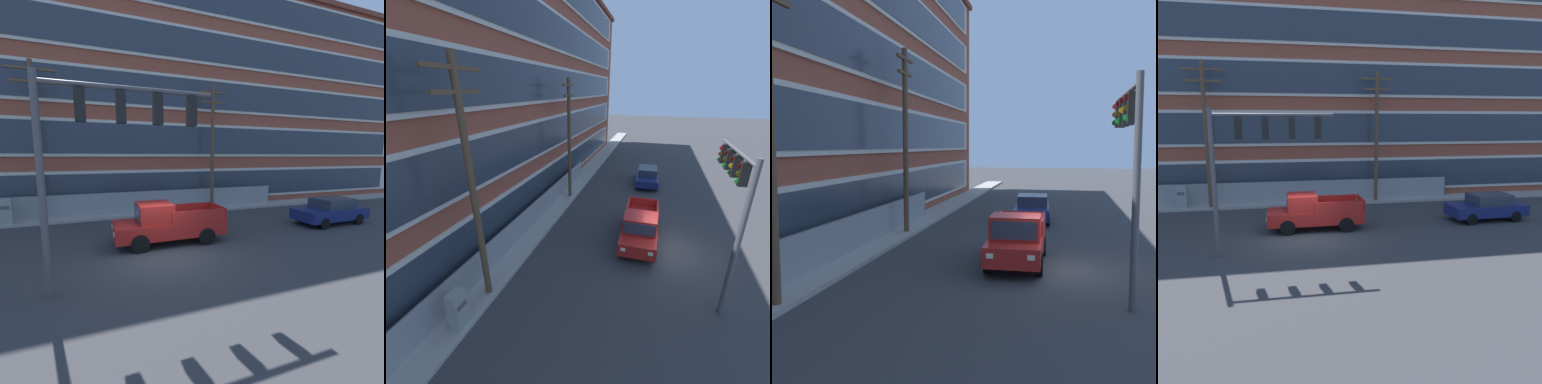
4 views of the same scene
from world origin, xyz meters
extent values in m
plane|color=#38383A|center=(0.00, 0.00, 0.00)|extent=(160.00, 160.00, 0.00)
cube|color=#9E9B93|center=(0.00, 7.83, 0.08)|extent=(80.00, 1.80, 0.16)
cube|color=brown|center=(5.00, 13.06, 8.55)|extent=(47.08, 8.67, 17.11)
cube|color=beige|center=(5.00, 8.67, 1.88)|extent=(43.32, 0.10, 2.46)
cube|color=#2D3844|center=(5.00, 8.61, 1.88)|extent=(41.43, 0.06, 2.05)
cube|color=beige|center=(5.00, 8.67, 5.30)|extent=(43.32, 0.10, 2.46)
cube|color=#2D3844|center=(5.00, 8.61, 5.30)|extent=(41.43, 0.06, 2.05)
cube|color=beige|center=(5.00, 8.67, 8.72)|extent=(43.32, 0.10, 2.46)
cube|color=#2D3844|center=(5.00, 8.61, 8.72)|extent=(41.43, 0.06, 2.05)
cube|color=beige|center=(5.00, 8.67, 12.15)|extent=(43.32, 0.10, 2.46)
cube|color=#2D3844|center=(5.00, 8.61, 12.15)|extent=(41.43, 0.06, 2.05)
cube|color=gray|center=(-1.94, 8.12, 0.81)|extent=(26.29, 0.04, 1.61)
cylinder|color=#4C4C51|center=(11.21, 8.12, 0.81)|extent=(0.06, 0.06, 1.61)
cylinder|color=#4C4C51|center=(-1.94, 8.12, 1.61)|extent=(26.29, 0.05, 0.05)
cylinder|color=#4C4C51|center=(-3.90, -2.14, 3.18)|extent=(0.20, 0.20, 6.35)
cylinder|color=#4C4C51|center=(-1.38, -2.14, 6.05)|extent=(5.04, 0.14, 0.14)
cube|color=black|center=(-2.80, -2.14, 5.50)|extent=(0.28, 0.32, 0.90)
cylinder|color=#4B0807|center=(-2.80, -1.96, 5.78)|extent=(0.04, 0.18, 0.18)
cylinder|color=#503E08|center=(-2.80, -1.96, 5.50)|extent=(0.04, 0.18, 0.18)
cylinder|color=green|center=(-2.80, -1.96, 5.22)|extent=(0.04, 0.18, 0.18)
cube|color=black|center=(-1.71, -2.14, 5.50)|extent=(0.28, 0.32, 0.90)
cylinder|color=#4B0807|center=(-1.71, -1.96, 5.78)|extent=(0.04, 0.18, 0.18)
cylinder|color=gold|center=(-1.71, -1.96, 5.50)|extent=(0.04, 0.18, 0.18)
cylinder|color=#0A4011|center=(-1.71, -1.96, 5.22)|extent=(0.04, 0.18, 0.18)
cube|color=black|center=(-0.61, -2.14, 5.50)|extent=(0.28, 0.32, 0.90)
cylinder|color=#4B0807|center=(-0.61, -1.96, 5.78)|extent=(0.04, 0.18, 0.18)
cylinder|color=#503E08|center=(-0.61, -1.96, 5.50)|extent=(0.04, 0.18, 0.18)
cylinder|color=green|center=(-0.61, -1.96, 5.22)|extent=(0.04, 0.18, 0.18)
cube|color=black|center=(0.48, -2.14, 5.50)|extent=(0.28, 0.32, 0.90)
cylinder|color=red|center=(0.48, -1.96, 5.78)|extent=(0.04, 0.18, 0.18)
cylinder|color=#503E08|center=(0.48, -1.96, 5.50)|extent=(0.04, 0.18, 0.18)
cylinder|color=#0A4011|center=(0.48, -1.96, 5.22)|extent=(0.04, 0.18, 0.18)
cube|color=#AD1E19|center=(0.65, 1.40, 0.75)|extent=(5.13, 1.95, 0.70)
cube|color=#AD1E19|center=(-0.06, 1.39, 1.53)|extent=(1.55, 1.77, 0.85)
cube|color=#283342|center=(-0.85, 1.39, 1.53)|extent=(0.07, 1.57, 0.64)
cube|color=#AD1E19|center=(1.81, 0.50, 1.38)|extent=(2.56, 0.13, 0.56)
cube|color=#AD1E19|center=(1.80, 2.30, 1.38)|extent=(2.56, 0.13, 0.56)
cube|color=#AD1E19|center=(3.17, 1.41, 1.38)|extent=(0.11, 1.84, 0.56)
cylinder|color=black|center=(-0.88, 0.51, 0.40)|extent=(0.80, 0.26, 0.80)
cylinder|color=black|center=(-0.89, 2.27, 0.40)|extent=(0.80, 0.26, 0.80)
cylinder|color=black|center=(2.19, 0.53, 0.40)|extent=(0.80, 0.26, 0.80)
cylinder|color=black|center=(2.18, 2.29, 0.40)|extent=(0.80, 0.26, 0.80)
cube|color=white|center=(-1.92, 0.71, 0.85)|extent=(0.06, 0.24, 0.16)
cube|color=white|center=(-1.93, 2.05, 0.85)|extent=(0.06, 0.24, 0.16)
cube|color=navy|center=(10.82, 1.49, 0.64)|extent=(4.60, 2.06, 0.64)
cube|color=#283342|center=(11.00, 1.49, 1.26)|extent=(2.32, 1.75, 0.60)
cylinder|color=black|center=(9.44, 0.55, 0.32)|extent=(0.65, 0.22, 0.64)
cylinder|color=black|center=(9.38, 2.32, 0.32)|extent=(0.65, 0.22, 0.64)
cylinder|color=black|center=(12.25, 0.65, 0.32)|extent=(0.65, 0.22, 0.64)
cylinder|color=black|center=(12.19, 2.42, 0.32)|extent=(0.65, 0.22, 0.64)
cylinder|color=brown|center=(-5.76, 7.30, 4.74)|extent=(0.26, 0.26, 9.49)
cube|color=brown|center=(-5.76, 7.30, 8.99)|extent=(2.58, 0.14, 0.14)
cube|color=brown|center=(-5.76, 7.30, 8.29)|extent=(2.20, 0.14, 0.14)
cylinder|color=brown|center=(5.58, 7.41, 4.57)|extent=(0.26, 0.26, 9.14)
cube|color=brown|center=(5.58, 7.41, 8.64)|extent=(2.14, 0.14, 0.14)
cube|color=brown|center=(5.58, 7.41, 7.94)|extent=(1.82, 0.14, 0.14)
cube|color=#939993|center=(-7.54, 7.28, 0.83)|extent=(0.63, 0.43, 1.67)
cube|color=#515151|center=(-7.54, 7.05, 1.17)|extent=(0.44, 0.02, 0.20)
camera|label=1|loc=(-2.40, -10.11, 4.09)|focal=24.00mm
camera|label=2|loc=(-13.02, 1.04, 8.36)|focal=24.00mm
camera|label=3|loc=(-17.14, -0.25, 4.44)|focal=45.00mm
camera|label=4|loc=(-1.16, -18.32, 5.81)|focal=35.00mm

